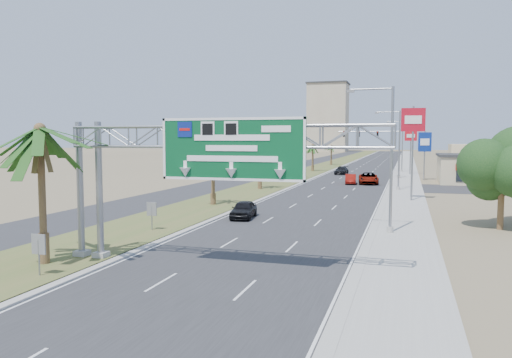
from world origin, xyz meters
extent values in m
plane|color=#8C7A59|center=(0.00, 0.00, 0.00)|extent=(600.00, 600.00, 0.00)
cube|color=#28282B|center=(0.00, 110.00, 0.01)|extent=(12.00, 300.00, 0.02)
cube|color=#9E9B93|center=(8.50, 110.00, 0.05)|extent=(4.00, 300.00, 0.10)
cube|color=#4C5F2A|center=(-10.00, 110.00, 0.06)|extent=(7.00, 300.00, 0.12)
cube|color=#28282B|center=(-17.00, 110.00, 0.01)|extent=(8.00, 300.00, 0.02)
cylinder|color=gray|center=(-7.20, 10.00, 3.70)|extent=(0.36, 0.36, 7.40)
cylinder|color=gray|center=(-8.40, 10.00, 3.70)|extent=(0.36, 0.36, 7.40)
cube|color=#9E9B93|center=(-7.20, 10.00, 0.20)|extent=(0.70, 0.70, 0.40)
cube|color=#9E9B93|center=(-8.40, 10.00, 0.20)|extent=(0.70, 0.70, 0.40)
cube|color=#084B24|center=(0.50, 9.52, 6.00)|extent=(7.20, 0.12, 3.00)
cube|color=navy|center=(-1.90, 9.44, 6.95)|extent=(0.75, 0.03, 0.75)
cone|color=white|center=(0.50, 9.44, 4.85)|extent=(0.56, 0.56, 0.45)
cylinder|color=brown|center=(-9.20, 8.00, 3.50)|extent=(0.36, 0.36, 7.00)
cylinder|color=brown|center=(-9.20, 8.00, 0.84)|extent=(0.54, 0.54, 1.68)
cylinder|color=brown|center=(-9.50, 32.00, 2.50)|extent=(0.36, 0.36, 5.00)
cylinder|color=brown|center=(-9.50, 32.00, 0.60)|extent=(0.54, 0.54, 1.20)
cylinder|color=brown|center=(-9.50, 48.00, 2.90)|extent=(0.36, 0.36, 5.80)
cylinder|color=brown|center=(-9.50, 48.00, 0.70)|extent=(0.54, 0.54, 1.39)
cylinder|color=brown|center=(-9.50, 66.00, 2.25)|extent=(0.36, 0.36, 4.50)
cylinder|color=brown|center=(-9.50, 66.00, 0.54)|extent=(0.54, 0.54, 1.08)
cylinder|color=brown|center=(-9.50, 85.00, 2.60)|extent=(0.36, 0.36, 5.20)
cylinder|color=brown|center=(-9.50, 85.00, 0.62)|extent=(0.54, 0.54, 1.25)
cylinder|color=brown|center=(-9.50, 110.00, 2.40)|extent=(0.36, 0.36, 4.80)
cylinder|color=brown|center=(-9.50, 110.00, 0.58)|extent=(0.54, 0.54, 1.15)
cylinder|color=gray|center=(7.50, 22.00, 5.00)|extent=(0.20, 0.20, 10.00)
cylinder|color=gray|center=(6.10, 22.00, 9.85)|extent=(2.80, 0.12, 0.12)
cube|color=slate|center=(4.70, 22.00, 9.75)|extent=(0.50, 0.22, 0.18)
cylinder|color=#9E9B93|center=(7.50, 22.00, 0.25)|extent=(0.44, 0.44, 0.50)
cylinder|color=gray|center=(7.50, 52.00, 5.00)|extent=(0.20, 0.20, 10.00)
cylinder|color=gray|center=(6.10, 52.00, 9.85)|extent=(2.80, 0.12, 0.12)
cube|color=slate|center=(4.70, 52.00, 9.75)|extent=(0.50, 0.22, 0.18)
cylinder|color=#9E9B93|center=(7.50, 52.00, 0.25)|extent=(0.44, 0.44, 0.50)
cylinder|color=gray|center=(7.50, 88.00, 5.00)|extent=(0.20, 0.20, 10.00)
cylinder|color=gray|center=(6.10, 88.00, 9.85)|extent=(2.80, 0.12, 0.12)
cube|color=slate|center=(4.70, 88.00, 9.75)|extent=(0.50, 0.22, 0.18)
cylinder|color=#9E9B93|center=(7.50, 88.00, 0.25)|extent=(0.44, 0.44, 0.50)
cylinder|color=gray|center=(7.20, 72.00, 4.00)|extent=(0.28, 0.28, 8.00)
cylinder|color=gray|center=(2.20, 72.00, 7.70)|extent=(10.00, 0.18, 0.18)
cube|color=black|center=(3.70, 71.80, 7.30)|extent=(0.32, 0.18, 0.95)
cube|color=black|center=(0.70, 71.80, 7.30)|extent=(0.32, 0.18, 0.95)
cube|color=black|center=(-1.80, 71.80, 7.30)|extent=(0.32, 0.18, 0.95)
sphere|color=red|center=(3.70, 71.68, 7.60)|extent=(0.22, 0.22, 0.22)
imported|color=black|center=(7.20, 72.00, 7.00)|extent=(0.16, 0.16, 0.60)
cylinder|color=#9E9B93|center=(7.20, 72.00, 0.30)|extent=(0.56, 0.56, 0.60)
cube|color=#CFB78B|center=(22.00, 66.00, 2.00)|extent=(18.00, 10.00, 4.00)
cylinder|color=brown|center=(15.00, 26.00, 1.95)|extent=(0.44, 0.44, 3.90)
sphere|color=black|center=(15.00, 26.00, 4.55)|extent=(4.50, 4.50, 4.50)
cylinder|color=gray|center=(-7.80, 6.00, 0.90)|extent=(0.08, 0.08, 1.80)
cube|color=slate|center=(-7.80, 6.00, 1.60)|extent=(0.75, 0.06, 0.95)
cylinder|color=gray|center=(-8.50, 18.00, 0.90)|extent=(0.08, 0.08, 1.80)
cube|color=slate|center=(-8.50, 18.00, 1.60)|extent=(0.75, 0.06, 0.95)
cube|color=tan|center=(-32.00, 250.00, 17.50)|extent=(20.00, 16.00, 35.00)
cube|color=#CFB78B|center=(-45.00, 160.00, 3.00)|extent=(24.00, 14.00, 6.00)
cube|color=#CFB78B|center=(30.00, 140.00, 2.50)|extent=(20.00, 12.00, 5.00)
imported|color=black|center=(-4.20, 25.45, 0.72)|extent=(2.13, 4.37, 1.44)
imported|color=maroon|center=(0.75, 59.42, 0.70)|extent=(1.93, 4.40, 1.41)
imported|color=gray|center=(3.21, 60.15, 0.81)|extent=(3.29, 6.07, 1.62)
imported|color=black|center=(-2.97, 78.54, 0.71)|extent=(2.28, 5.02, 1.42)
cylinder|color=gray|center=(9.00, 41.19, 4.93)|extent=(0.20, 0.20, 9.85)
cube|color=#B10E1F|center=(9.00, 41.19, 8.45)|extent=(2.42, 0.58, 2.40)
cube|color=white|center=(9.00, 41.01, 8.45)|extent=(1.67, 0.24, 0.84)
cylinder|color=gray|center=(11.05, 69.23, 3.86)|extent=(0.20, 0.20, 7.71)
cube|color=navy|center=(11.05, 69.23, 6.01)|extent=(2.01, 0.83, 3.00)
cube|color=white|center=(11.05, 69.05, 6.01)|extent=(1.36, 0.42, 1.05)
cylinder|color=gray|center=(9.00, 81.43, 4.07)|extent=(0.20, 0.20, 8.14)
cube|color=red|center=(9.00, 81.43, 7.04)|extent=(2.15, 1.12, 1.80)
cube|color=white|center=(9.00, 81.25, 7.04)|extent=(1.44, 0.63, 0.63)
camera|label=1|loc=(8.54, -12.91, 6.49)|focal=35.00mm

